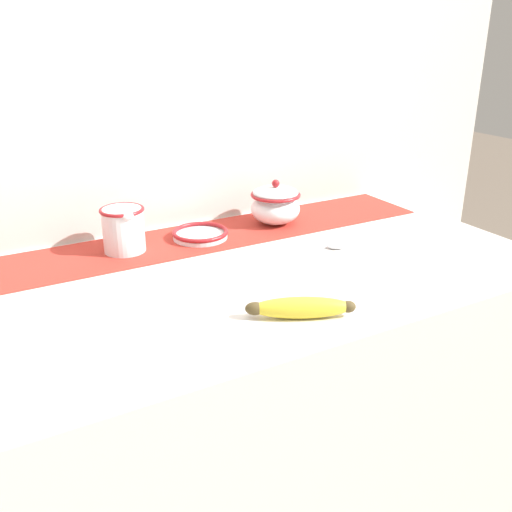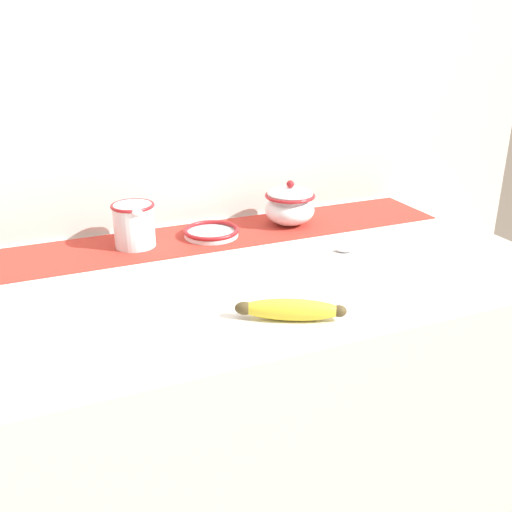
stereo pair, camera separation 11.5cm
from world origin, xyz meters
The scene contains 8 objects.
countertop centered at (0.00, 0.00, 0.45)m, with size 1.32×0.68×0.89m, color silver.
back_wall centered at (0.00, 0.36, 1.20)m, with size 2.12×0.04×2.40m, color silver.
table_runner centered at (0.00, 0.23, 0.90)m, with size 1.21×0.21×0.00m, color #B23328.
cream_pitcher centered at (-0.18, 0.23, 0.95)m, with size 0.10×0.12×0.10m.
sugar_bowl centered at (0.22, 0.23, 0.95)m, with size 0.13×0.13×0.12m.
small_dish centered at (0.01, 0.22, 0.91)m, with size 0.14×0.14×0.02m.
banana centered at (0.00, -0.23, 0.91)m, with size 0.19×0.12×0.04m.
spoon centered at (0.25, 0.02, 0.90)m, with size 0.16×0.09×0.01m.
Camera 2 is at (-0.40, -1.03, 1.38)m, focal length 40.00 mm.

